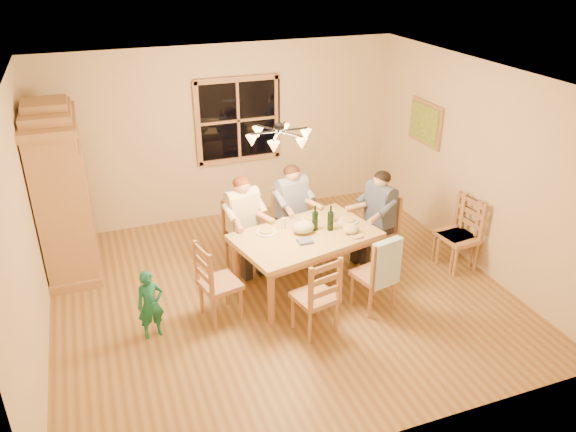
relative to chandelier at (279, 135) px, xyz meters
name	(u,v)px	position (x,y,z in m)	size (l,w,h in m)	color
floor	(280,292)	(0.00, 0.00, -2.08)	(5.50, 5.50, 0.00)	brown
ceiling	(279,79)	(0.00, 0.00, 0.62)	(5.50, 5.00, 0.02)	white
wall_back	(225,134)	(0.00, 2.50, -0.73)	(5.50, 0.02, 2.70)	beige
wall_left	(24,234)	(-2.75, 0.00, -0.73)	(0.02, 5.00, 2.70)	beige
wall_right	(476,166)	(2.75, 0.00, -0.73)	(0.02, 5.00, 2.70)	beige
window	(238,120)	(0.20, 2.47, -0.53)	(1.30, 0.06, 1.30)	black
painting	(425,123)	(2.71, 1.20, -0.48)	(0.06, 0.78, 0.64)	#A26C46
chandelier	(279,135)	(0.00, 0.00, 0.00)	(0.77, 0.68, 0.71)	black
armoire	(62,195)	(-2.42, 1.60, -1.02)	(0.66, 1.40, 2.30)	#A26C46
dining_table	(305,241)	(0.35, 0.03, -1.42)	(1.91, 1.40, 0.76)	tan
chair_far_left	(244,248)	(-0.25, 0.73, -1.77)	(0.52, 0.51, 0.99)	#A57349
chair_far_right	(292,234)	(0.50, 0.90, -1.77)	(0.52, 0.51, 0.99)	#A57349
chair_near_left	(314,308)	(0.10, -0.85, -1.77)	(0.52, 0.51, 0.99)	#A57349
chair_near_right	(373,285)	(0.95, -0.67, -1.77)	(0.52, 0.51, 0.99)	#A57349
chair_end_left	(221,295)	(-0.82, -0.23, -1.77)	(0.51, 0.52, 0.99)	#A57349
chair_end_right	(377,241)	(1.51, 0.29, -1.77)	(0.51, 0.52, 0.99)	#A57349
adult_woman	(243,212)	(-0.25, 0.73, -1.24)	(0.46, 0.49, 0.87)	beige
adult_plaid_man	(292,199)	(0.50, 0.90, -1.24)	(0.46, 0.49, 0.87)	#354D93
adult_slate_man	(379,206)	(1.51, 0.29, -1.24)	(0.49, 0.46, 0.87)	#434F6B
towel	(386,264)	(0.99, -0.85, -1.38)	(0.38, 0.10, 0.58)	#B8DDFA
wine_bottle_a	(315,218)	(0.50, 0.10, -1.15)	(0.08, 0.08, 0.33)	black
wine_bottle_b	(330,218)	(0.68, 0.04, -1.15)	(0.08, 0.08, 0.33)	black
plate_woman	(266,232)	(-0.10, 0.23, -1.31)	(0.26, 0.26, 0.02)	white
plate_plaid	(311,218)	(0.56, 0.40, -1.31)	(0.26, 0.26, 0.02)	white
plate_slate	(348,221)	(1.00, 0.17, -1.31)	(0.26, 0.26, 0.02)	white
wine_glass_a	(283,223)	(0.14, 0.27, -1.25)	(0.06, 0.06, 0.14)	silver
wine_glass_b	(332,217)	(0.80, 0.23, -1.25)	(0.06, 0.06, 0.14)	silver
cap	(351,229)	(0.88, -0.14, -1.26)	(0.20, 0.20, 0.11)	tan
napkin	(305,241)	(0.26, -0.16, -1.30)	(0.18, 0.14, 0.03)	slate
cloth_bundle	(303,227)	(0.33, 0.07, -1.24)	(0.28, 0.22, 0.15)	#BEB58A
child	(150,305)	(-1.63, -0.31, -1.67)	(0.30, 0.20, 0.82)	#197158
chair_spare_front	(453,244)	(2.45, -0.15, -1.77)	(0.47, 0.49, 0.99)	#A57349
chair_spare_back	(457,248)	(2.45, -0.25, -1.77)	(0.45, 0.47, 0.99)	#A57349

